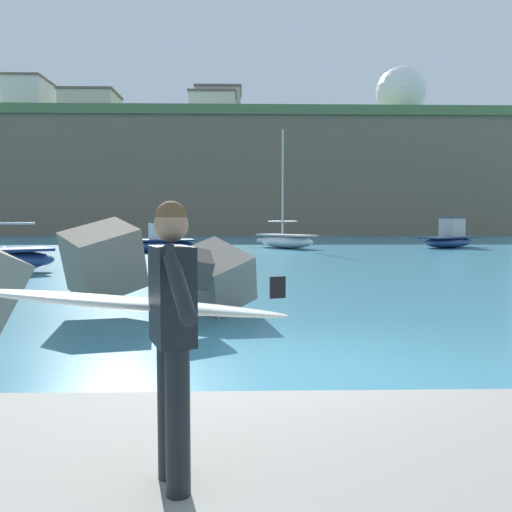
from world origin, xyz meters
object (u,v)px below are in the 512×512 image
object	(u,v)px
mooring_buoy_middle	(3,250)
boat_near_centre	(286,240)
mooring_buoy_inner	(141,248)
station_building_annex	(31,102)
surfer_with_board	(163,319)
station_building_east	(213,110)
boat_mid_centre	(156,243)
mooring_buoy_outer	(259,241)
station_building_central	(91,107)
boat_mid_left	(449,238)
station_building_west	(219,111)
radar_dome	(401,95)

from	to	relation	value
mooring_buoy_middle	boat_near_centre	bearing A→B (deg)	20.31
mooring_buoy_inner	station_building_annex	distance (m)	56.52
surfer_with_board	mooring_buoy_middle	xyz separation A→B (m)	(-12.93, 26.42, -1.06)
surfer_with_board	station_building_east	world-z (taller)	station_building_east
boat_mid_centre	mooring_buoy_outer	world-z (taller)	boat_mid_centre
surfer_with_board	station_building_annex	size ratio (longest dim) A/B	0.25
boat_near_centre	station_building_central	distance (m)	50.51
boat_mid_left	station_building_west	xyz separation A→B (m)	(-18.15, 48.59, 18.59)
boat_mid_centre	station_building_west	xyz separation A→B (m)	(1.38, 53.32, 18.65)
boat_mid_centre	station_building_west	size ratio (longest dim) A/B	0.66
station_building_west	boat_mid_left	bearing A→B (deg)	-69.52
mooring_buoy_middle	radar_dome	bearing A→B (deg)	54.23
mooring_buoy_inner	station_building_central	xyz separation A→B (m)	(-15.39, 44.47, 17.77)
station_building_east	station_building_annex	xyz separation A→B (m)	(-26.61, -0.61, 0.89)
boat_mid_centre	station_building_annex	size ratio (longest dim) A/B	0.63
surfer_with_board	station_building_west	world-z (taller)	station_building_west
boat_mid_left	mooring_buoy_outer	distance (m)	14.75
surfer_with_board	boat_near_centre	distance (m)	32.67
mooring_buoy_inner	station_building_east	bearing A→B (deg)	87.87
surfer_with_board	mooring_buoy_outer	xyz separation A→B (m)	(1.83, 39.74, -1.06)
boat_near_centre	boat_mid_centre	xyz separation A→B (m)	(-8.10, -4.36, 0.03)
boat_mid_centre	station_building_central	distance (m)	50.91
boat_near_centre	mooring_buoy_inner	world-z (taller)	boat_near_centre
surfer_with_board	mooring_buoy_middle	world-z (taller)	surfer_with_board
mooring_buoy_inner	station_building_central	size ratio (longest dim) A/B	0.06
boat_mid_centre	radar_dome	xyz separation A→B (m)	(29.79, 51.13, 20.78)
radar_dome	boat_mid_left	bearing A→B (deg)	-102.47
mooring_buoy_outer	station_building_east	bearing A→B (deg)	98.93
mooring_buoy_middle	station_building_central	world-z (taller)	station_building_central
mooring_buoy_inner	station_building_central	distance (m)	50.30
boat_near_centre	mooring_buoy_middle	world-z (taller)	boat_near_centre
surfer_with_board	station_building_annex	distance (m)	83.55
boat_near_centre	station_building_central	world-z (taller)	station_building_central
boat_near_centre	surfer_with_board	bearing A→B (deg)	-96.04
mooring_buoy_outer	station_building_central	bearing A→B (deg)	124.51
mooring_buoy_middle	boat_mid_left	bearing A→B (deg)	13.03
boat_mid_left	station_building_east	size ratio (longest dim) A/B	0.72
station_building_annex	mooring_buoy_middle	bearing A→B (deg)	-70.35
radar_dome	station_building_east	xyz separation A→B (m)	(-29.03, -2.94, -3.08)
surfer_with_board	boat_near_centre	xyz separation A→B (m)	(3.44, 32.48, -0.73)
station_building_east	station_building_central	bearing A→B (deg)	-169.30
surfer_with_board	mooring_buoy_inner	size ratio (longest dim) A/B	4.74
mooring_buoy_outer	station_building_west	distance (m)	46.11
boat_mid_left	station_building_annex	world-z (taller)	station_building_annex
boat_mid_left	boat_mid_centre	bearing A→B (deg)	-166.37
surfer_with_board	station_building_east	bearing A→B (deg)	92.93
surfer_with_board	mooring_buoy_inner	bearing A→B (deg)	101.24
boat_mid_left	station_building_annex	size ratio (longest dim) A/B	0.63
boat_near_centre	radar_dome	bearing A→B (deg)	65.12
boat_near_centre	boat_mid_left	world-z (taller)	boat_near_centre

